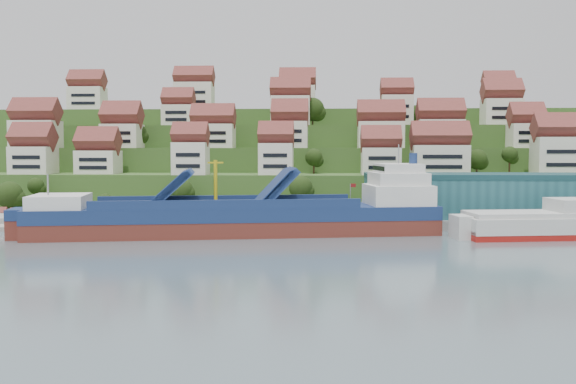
{
  "coord_description": "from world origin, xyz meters",
  "views": [
    {
      "loc": [
        11.72,
        -131.77,
        18.21
      ],
      "look_at": [
        3.98,
        14.0,
        8.0
      ],
      "focal_mm": 40.0,
      "sensor_mm": 36.0,
      "label": 1
    }
  ],
  "objects": [
    {
      "name": "hillside",
      "position": [
        0.0,
        103.55,
        10.66
      ],
      "size": [
        260.0,
        128.0,
        31.0
      ],
      "color": "#2D4C1E",
      "rests_on": "ground"
    },
    {
      "name": "warehouse",
      "position": [
        52.0,
        17.0,
        7.2
      ],
      "size": [
        60.0,
        15.0,
        10.0
      ],
      "primitive_type": "cube",
      "color": "#255E66",
      "rests_on": "quay"
    },
    {
      "name": "quay",
      "position": [
        20.0,
        15.0,
        1.1
      ],
      "size": [
        180.0,
        14.0,
        2.2
      ],
      "primitive_type": "cube",
      "color": "gray",
      "rests_on": "ground"
    },
    {
      "name": "pebble_beach",
      "position": [
        -58.0,
        12.0,
        0.5
      ],
      "size": [
        45.0,
        20.0,
        1.0
      ],
      "primitive_type": "cube",
      "color": "gray",
      "rests_on": "ground"
    },
    {
      "name": "cargo_ship",
      "position": [
        -3.6,
        0.08,
        3.5
      ],
      "size": [
        84.84,
        27.13,
        18.67
      ],
      "rotation": [
        0.0,
        0.0,
        0.17
      ],
      "color": "maroon",
      "rests_on": "ground"
    },
    {
      "name": "beach_huts",
      "position": [
        -60.0,
        10.75,
        2.1
      ],
      "size": [
        14.4,
        3.7,
        2.2
      ],
      "color": "white",
      "rests_on": "pebble_beach"
    },
    {
      "name": "hillside_trees",
      "position": [
        -6.32,
        48.04,
        18.05
      ],
      "size": [
        138.6,
        62.75,
        30.49
      ],
      "color": "#233913",
      "rests_on": "ground"
    },
    {
      "name": "ground",
      "position": [
        0.0,
        0.0,
        0.0
      ],
      "size": [
        300.0,
        300.0,
        0.0
      ],
      "primitive_type": "plane",
      "color": "slate",
      "rests_on": "ground"
    },
    {
      "name": "flagpole",
      "position": [
        18.11,
        10.0,
        6.88
      ],
      "size": [
        1.28,
        0.16,
        8.0
      ],
      "color": "gray",
      "rests_on": "quay"
    },
    {
      "name": "hillside_village",
      "position": [
        3.09,
        58.82,
        23.5
      ],
      "size": [
        158.05,
        62.93,
        29.22
      ],
      "color": "silver",
      "rests_on": "ground"
    },
    {
      "name": "second_ship",
      "position": [
        55.51,
        -0.87,
        2.57
      ],
      "size": [
        30.7,
        15.23,
        8.52
      ],
      "rotation": [
        0.0,
        0.0,
        0.15
      ],
      "color": "maroon",
      "rests_on": "ground"
    }
  ]
}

